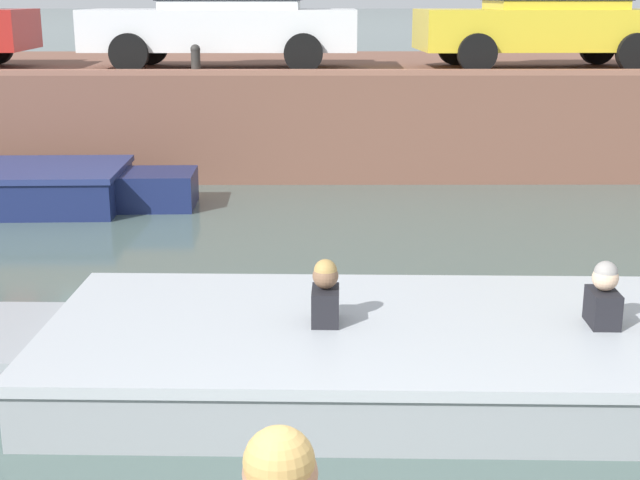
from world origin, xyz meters
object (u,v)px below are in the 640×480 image
at_px(motorboat_passing, 405,353).
at_px(car_left_inner_white, 225,15).
at_px(car_centre_yellow, 547,15).
at_px(mooring_bollard_mid, 196,58).

xyz_separation_m(motorboat_passing, car_left_inner_white, (-2.11, 8.57, 2.26)).
height_order(car_left_inner_white, car_centre_yellow, same).
bearing_deg(car_left_inner_white, car_centre_yellow, 0.04).
height_order(motorboat_passing, mooring_bollard_mid, mooring_bollard_mid).
relative_size(motorboat_passing, mooring_bollard_mid, 16.05).
relative_size(car_left_inner_white, car_centre_yellow, 1.07).
relative_size(motorboat_passing, car_centre_yellow, 1.76).
relative_size(car_left_inner_white, mooring_bollard_mid, 9.73).
distance_m(motorboat_passing, car_left_inner_white, 9.12).
bearing_deg(motorboat_passing, mooring_bollard_mid, 108.24).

